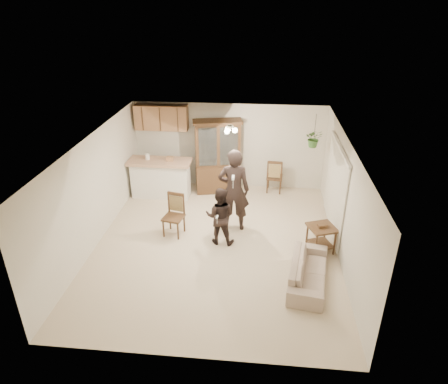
# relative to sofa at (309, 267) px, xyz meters

# --- Properties ---
(floor) EXTENTS (6.50, 6.50, 0.00)m
(floor) POSITION_rel_sofa_xyz_m (-1.99, 1.15, -0.37)
(floor) COLOR #BDB08F
(floor) RESTS_ON ground
(ceiling) EXTENTS (5.50, 6.50, 0.02)m
(ceiling) POSITION_rel_sofa_xyz_m (-1.99, 1.15, 2.13)
(ceiling) COLOR silver
(ceiling) RESTS_ON wall_back
(wall_back) EXTENTS (5.50, 0.02, 2.50)m
(wall_back) POSITION_rel_sofa_xyz_m (-1.99, 4.40, 0.88)
(wall_back) COLOR beige
(wall_back) RESTS_ON ground
(wall_front) EXTENTS (5.50, 0.02, 2.50)m
(wall_front) POSITION_rel_sofa_xyz_m (-1.99, -2.10, 0.88)
(wall_front) COLOR beige
(wall_front) RESTS_ON ground
(wall_left) EXTENTS (0.02, 6.50, 2.50)m
(wall_left) POSITION_rel_sofa_xyz_m (-4.74, 1.15, 0.88)
(wall_left) COLOR beige
(wall_left) RESTS_ON ground
(wall_right) EXTENTS (0.02, 6.50, 2.50)m
(wall_right) POSITION_rel_sofa_xyz_m (0.76, 1.15, 0.88)
(wall_right) COLOR beige
(wall_right) RESTS_ON ground
(breakfast_bar) EXTENTS (1.60, 0.55, 1.00)m
(breakfast_bar) POSITION_rel_sofa_xyz_m (-3.84, 3.50, 0.13)
(breakfast_bar) COLOR white
(breakfast_bar) RESTS_ON floor
(bar_top) EXTENTS (1.75, 0.70, 0.08)m
(bar_top) POSITION_rel_sofa_xyz_m (-3.84, 3.50, 0.68)
(bar_top) COLOR tan
(bar_top) RESTS_ON breakfast_bar
(upper_cabinets) EXTENTS (1.50, 0.34, 0.70)m
(upper_cabinets) POSITION_rel_sofa_xyz_m (-3.89, 4.22, 1.73)
(upper_cabinets) COLOR #956041
(upper_cabinets) RESTS_ON wall_back
(vertical_blinds) EXTENTS (0.06, 2.30, 2.10)m
(vertical_blinds) POSITION_rel_sofa_xyz_m (0.72, 2.05, 0.73)
(vertical_blinds) COLOR beige
(vertical_blinds) RESTS_ON wall_right
(ceiling_fixture) EXTENTS (0.36, 0.36, 0.20)m
(ceiling_fixture) POSITION_rel_sofa_xyz_m (-1.79, 2.35, 2.03)
(ceiling_fixture) COLOR #FFF0BF
(ceiling_fixture) RESTS_ON ceiling
(hanging_plant) EXTENTS (0.43, 0.37, 0.48)m
(hanging_plant) POSITION_rel_sofa_xyz_m (0.31, 3.55, 1.48)
(hanging_plant) COLOR #295421
(hanging_plant) RESTS_ON ceiling
(plant_cord) EXTENTS (0.01, 0.01, 0.65)m
(plant_cord) POSITION_rel_sofa_xyz_m (0.31, 3.55, 1.81)
(plant_cord) COLOR #29241E
(plant_cord) RESTS_ON ceiling
(sofa) EXTENTS (1.02, 1.97, 0.73)m
(sofa) POSITION_rel_sofa_xyz_m (0.00, 0.00, 0.00)
(sofa) COLOR beige
(sofa) RESTS_ON floor
(adult) EXTENTS (0.67, 0.46, 1.80)m
(adult) POSITION_rel_sofa_xyz_m (-1.65, 1.93, 0.53)
(adult) COLOR black
(adult) RESTS_ON floor
(child) EXTENTS (0.69, 0.56, 1.35)m
(child) POSITION_rel_sofa_xyz_m (-1.92, 1.27, 0.31)
(child) COLOR black
(child) RESTS_ON floor
(china_hutch) EXTENTS (1.43, 0.79, 2.13)m
(china_hutch) POSITION_rel_sofa_xyz_m (-2.27, 3.98, 0.69)
(china_hutch) COLOR #311D12
(china_hutch) RESTS_ON floor
(side_table) EXTENTS (0.72, 0.72, 0.69)m
(side_table) POSITION_rel_sofa_xyz_m (0.37, 1.15, -0.04)
(side_table) COLOR #311D12
(side_table) RESTS_ON floor
(chair_bar) EXTENTS (0.54, 0.54, 1.03)m
(chair_bar) POSITION_rel_sofa_xyz_m (-3.05, 1.50, -0.08)
(chair_bar) COLOR #311D12
(chair_bar) RESTS_ON floor
(chair_hutch_left) EXTENTS (0.60, 0.60, 0.97)m
(chair_hutch_left) POSITION_rel_sofa_xyz_m (-2.04, 4.06, -0.09)
(chair_hutch_left) COLOR #311D12
(chair_hutch_left) RESTS_ON floor
(chair_hutch_right) EXTENTS (0.48, 0.48, 1.02)m
(chair_hutch_right) POSITION_rel_sofa_xyz_m (-0.63, 4.12, -0.08)
(chair_hutch_right) COLOR #311D12
(chair_hutch_right) RESTS_ON floor
(controller_adult) EXTENTS (0.06, 0.18, 0.06)m
(controller_adult) POSITION_rel_sofa_xyz_m (-1.63, 1.45, 1.22)
(controller_adult) COLOR white
(controller_adult) RESTS_ON adult
(controller_child) EXTENTS (0.05, 0.12, 0.04)m
(controller_child) POSITION_rel_sofa_xyz_m (-1.94, 0.95, 0.48)
(controller_child) COLOR white
(controller_child) RESTS_ON child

